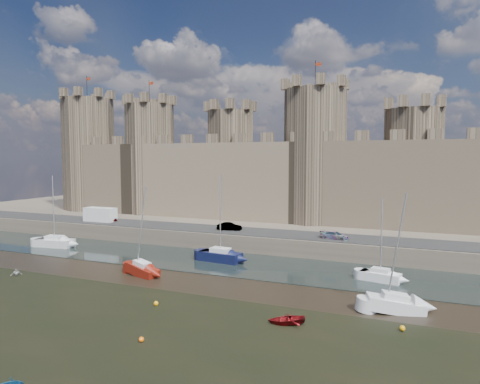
{
  "coord_description": "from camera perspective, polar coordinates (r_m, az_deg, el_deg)",
  "views": [
    {
      "loc": [
        18.65,
        -26.22,
        13.75
      ],
      "look_at": [
        -1.3,
        22.0,
        9.59
      ],
      "focal_mm": 32.0,
      "sensor_mm": 36.0,
      "label": 1
    }
  ],
  "objects": [
    {
      "name": "van",
      "position": [
        79.46,
        -18.14,
        -2.9
      ],
      "size": [
        5.72,
        2.29,
        2.5
      ],
      "primitive_type": "cube",
      "rotation": [
        0.0,
        0.0,
        0.0
      ],
      "color": "silver",
      "rests_on": "quay"
    },
    {
      "name": "sailboat_5",
      "position": [
        41.81,
        20.0,
        -13.81
      ],
      "size": [
        5.33,
        3.24,
        10.77
      ],
      "rotation": [
        0.0,
        0.0,
        0.28
      ],
      "color": "silver",
      "rests_on": "ground"
    },
    {
      "name": "car_0",
      "position": [
        79.23,
        -17.27,
        -3.34
      ],
      "size": [
        3.83,
        1.65,
        1.29
      ],
      "primitive_type": "imported",
      "rotation": [
        0.0,
        0.0,
        1.53
      ],
      "color": "gray",
      "rests_on": "quay"
    },
    {
      "name": "car_2",
      "position": [
        60.81,
        12.51,
        -5.67
      ],
      "size": [
        4.13,
        2.23,
        1.14
      ],
      "primitive_type": "imported",
      "rotation": [
        0.0,
        0.0,
        1.4
      ],
      "color": "gray",
      "rests_on": "quay"
    },
    {
      "name": "dinghy_4",
      "position": [
        37.19,
        6.18,
        -16.64
      ],
      "size": [
        3.61,
        3.03,
        0.64
      ],
      "primitive_type": "imported",
      "rotation": [
        1.57,
        0.0,
        5.01
      ],
      "color": "maroon",
      "rests_on": "ground"
    },
    {
      "name": "water_channel",
      "position": [
        55.3,
        2.07,
        -9.8
      ],
      "size": [
        160.0,
        12.0,
        0.08
      ],
      "primitive_type": "cube",
      "color": "black",
      "rests_on": "ground"
    },
    {
      "name": "road",
      "position": [
        64.03,
        5.21,
        -5.53
      ],
      "size": [
        160.0,
        7.0,
        0.1
      ],
      "primitive_type": "cube",
      "color": "black",
      "rests_on": "quay"
    },
    {
      "name": "quay",
      "position": [
        89.1,
        10.19,
        -3.58
      ],
      "size": [
        160.0,
        60.0,
        2.5
      ],
      "primitive_type": "cube",
      "color": "#4C443A",
      "rests_on": "ground"
    },
    {
      "name": "car_1",
      "position": [
        66.51,
        -1.42,
        -4.64
      ],
      "size": [
        3.97,
        1.95,
        1.25
      ],
      "primitive_type": "imported",
      "rotation": [
        0.0,
        0.0,
        1.74
      ],
      "color": "gray",
      "rests_on": "quay"
    },
    {
      "name": "sailboat_2",
      "position": [
        50.82,
        18.21,
        -10.48
      ],
      "size": [
        4.55,
        2.52,
        9.27
      ],
      "rotation": [
        0.0,
        0.0,
        -0.21
      ],
      "color": "white",
      "rests_on": "ground"
    },
    {
      "name": "buoy_4",
      "position": [
        34.6,
        -13.02,
        -18.61
      ],
      "size": [
        0.41,
        0.41,
        0.41
      ],
      "primitive_type": "sphere",
      "color": "#FA640B",
      "rests_on": "ground"
    },
    {
      "name": "buoy_1",
      "position": [
        41.85,
        -11.13,
        -14.38
      ],
      "size": [
        0.45,
        0.45,
        0.45
      ],
      "primitive_type": "sphere",
      "color": "#FFA30B",
      "rests_on": "ground"
    },
    {
      "name": "buoy_3",
      "position": [
        37.95,
        20.83,
        -16.62
      ],
      "size": [
        0.45,
        0.45,
        0.45
      ],
      "primitive_type": "sphere",
      "color": "orange",
      "rests_on": "ground"
    },
    {
      "name": "seaweed_patch",
      "position": [
        30.75,
        -19.51,
        -22.26
      ],
      "size": [
        70.0,
        34.0,
        0.01
      ],
      "primitive_type": "cube",
      "color": "black",
      "rests_on": "ground"
    },
    {
      "name": "castle",
      "position": [
        76.72,
        7.92,
        2.96
      ],
      "size": [
        108.5,
        11.0,
        29.0
      ],
      "color": "#42382B",
      "rests_on": "quay"
    },
    {
      "name": "sailboat_1",
      "position": [
        57.26,
        -2.63,
        -8.44
      ],
      "size": [
        5.9,
        2.77,
        11.45
      ],
      "rotation": [
        0.0,
        0.0,
        -0.1
      ],
      "color": "black",
      "rests_on": "ground"
    },
    {
      "name": "sailboat_0",
      "position": [
        72.26,
        -23.48,
        -6.11
      ],
      "size": [
        6.14,
        3.11,
        10.98
      ],
      "rotation": [
        0.0,
        0.0,
        0.15
      ],
      "color": "silver",
      "rests_on": "ground"
    },
    {
      "name": "sailboat_4",
      "position": [
        52.22,
        -12.92,
        -9.96
      ],
      "size": [
        4.78,
        2.89,
        10.47
      ],
      "rotation": [
        0.0,
        0.0,
        -0.28
      ],
      "color": "maroon",
      "rests_on": "ground"
    },
    {
      "name": "dinghy_3",
      "position": [
        57.32,
        -27.69,
        -9.45
      ],
      "size": [
        1.95,
        1.9,
        0.78
      ],
      "primitive_type": "imported",
      "rotation": [
        1.57,
        0.0,
        0.95
      ],
      "color": "silver",
      "rests_on": "ground"
    },
    {
      "name": "ground",
      "position": [
        34.99,
        -12.56,
        -18.69
      ],
      "size": [
        160.0,
        160.0,
        0.0
      ],
      "primitive_type": "plane",
      "color": "black",
      "rests_on": "ground"
    },
    {
      "name": "dinghy_1",
      "position": [
        31.0,
        -28.14,
        -21.57
      ],
      "size": [
        1.76,
        1.67,
        0.73
      ],
      "primitive_type": "imported",
      "rotation": [
        1.57,
        0.0,
        2.01
      ],
      "color": "navy",
      "rests_on": "ground"
    }
  ]
}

